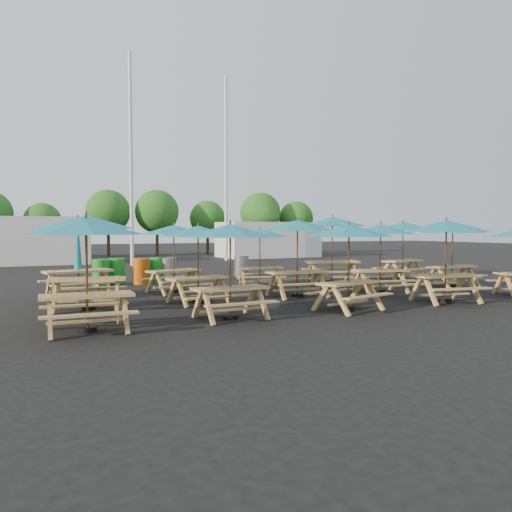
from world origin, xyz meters
name	(u,v)px	position (x,y,z in m)	size (l,w,h in m)	color
ground	(275,291)	(0.00, 0.00, 0.00)	(120.00, 120.00, 0.00)	black
picnic_unit_0	(86,232)	(-6.34, -4.28, 1.99)	(2.37, 2.37, 2.27)	tan
picnic_unit_1	(86,226)	(-6.03, -1.37, 2.12)	(2.91, 2.91, 2.42)	tan
picnic_unit_2	(78,264)	(-6.03, 1.09, 1.02)	(2.23, 2.04, 2.48)	tan
picnic_unit_3	(230,235)	(-3.22, -4.10, 1.92)	(2.34, 2.34, 2.19)	tan
picnic_unit_4	(198,235)	(-3.12, -1.47, 1.90)	(2.57, 2.57, 2.17)	tan
picnic_unit_5	(174,233)	(-3.11, 1.08, 1.93)	(2.77, 2.77, 2.21)	tan
picnic_unit_6	(349,235)	(-0.08, -4.25, 1.91)	(2.72, 2.72, 2.18)	tan
picnic_unit_7	(297,229)	(0.01, -1.46, 2.06)	(2.46, 2.46, 2.35)	tan
picnic_unit_8	(260,235)	(0.10, 1.39, 1.84)	(2.62, 2.62, 2.10)	tan
picnic_unit_9	(446,230)	(3.23, -4.19, 2.03)	(2.69, 2.69, 2.32)	tan
picnic_unit_10	(381,232)	(2.97, -1.67, 1.95)	(2.64, 2.64, 2.23)	tan
picnic_unit_11	(332,225)	(3.12, 1.36, 2.23)	(3.21, 3.21, 2.55)	tan
picnic_unit_13	(453,231)	(6.32, -1.46, 1.98)	(2.35, 2.35, 2.25)	tan
picnic_unit_14	(403,228)	(6.51, 1.33, 2.09)	(2.88, 2.88, 2.38)	tan
waste_bin_0	(101,273)	(-5.00, 4.10, 0.48)	(0.60, 0.60, 0.96)	#198C21
waste_bin_1	(117,271)	(-4.39, 4.40, 0.48)	(0.60, 0.60, 0.96)	#198C21
waste_bin_2	(141,271)	(-3.57, 4.06, 0.48)	(0.60, 0.60, 0.96)	#C9570B
waste_bin_3	(168,270)	(-2.49, 4.16, 0.48)	(0.60, 0.60, 0.96)	gray
waste_bin_4	(157,270)	(-2.88, 4.29, 0.48)	(0.60, 0.60, 0.96)	#198C21
waste_bin_5	(241,267)	(0.68, 4.42, 0.48)	(0.60, 0.60, 0.96)	gray
mast_0	(131,159)	(-2.00, 14.00, 6.00)	(0.20, 0.20, 12.00)	silver
mast_1	(226,169)	(4.50, 16.00, 6.00)	(0.20, 0.20, 12.00)	silver
event_tent_0	(16,241)	(-8.00, 18.00, 1.40)	(8.00, 4.00, 2.80)	silver
event_tent_1	(268,240)	(9.00, 19.00, 1.30)	(7.00, 4.00, 2.60)	silver
tree_2	(43,221)	(-6.39, 23.65, 2.62)	(2.59, 2.59, 3.93)	#382314
tree_3	(108,212)	(-1.75, 24.72, 3.41)	(3.36, 3.36, 5.09)	#382314
tree_4	(157,212)	(1.90, 24.26, 3.46)	(3.41, 3.41, 5.17)	#382314
tree_5	(208,219)	(6.22, 24.67, 2.97)	(2.94, 2.94, 4.45)	#382314
tree_6	(260,213)	(10.23, 22.90, 3.43)	(3.38, 3.38, 5.13)	#382314
tree_7	(296,219)	(13.63, 22.92, 2.99)	(2.95, 2.95, 4.48)	#382314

